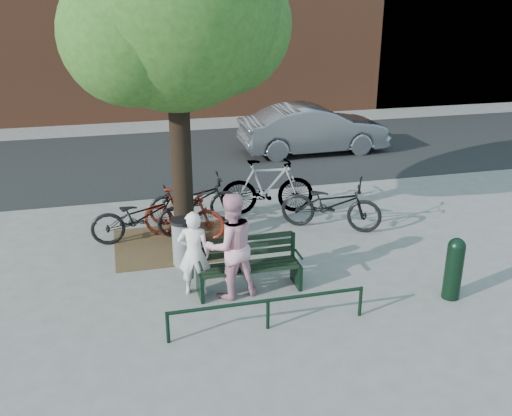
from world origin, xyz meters
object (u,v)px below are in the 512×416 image
object	(u,v)px
park_bench	(248,263)
parked_car	(313,129)
person_left	(194,253)
bollard	(454,266)
litter_bin	(183,242)
bicycle_c	(195,200)
person_right	(231,246)

from	to	relation	value
park_bench	parked_car	xyz separation A→B (m)	(4.01, 7.99, 0.27)
park_bench	person_left	bearing A→B (deg)	175.49
bollard	litter_bin	size ratio (longest dim) A/B	1.20
bollard	bicycle_c	world-z (taller)	bollard
person_left	parked_car	world-z (taller)	parked_car
bollard	parked_car	xyz separation A→B (m)	(0.81, 9.12, 0.18)
park_bench	person_right	distance (m)	0.55
litter_bin	parked_car	world-z (taller)	parked_car
person_left	person_right	bearing A→B (deg)	174.17
person_right	litter_bin	world-z (taller)	person_right
person_left	bollard	xyz separation A→B (m)	(4.10, -1.20, -0.16)
bicycle_c	person_right	bearing A→B (deg)	-176.64
person_left	litter_bin	xyz separation A→B (m)	(-0.05, 1.13, -0.29)
litter_bin	bicycle_c	world-z (taller)	bicycle_c
litter_bin	parked_car	size ratio (longest dim) A/B	0.20
park_bench	parked_car	distance (m)	8.94
park_bench	person_left	size ratio (longest dim) A/B	1.18
bollard	person_left	bearing A→B (deg)	163.67
person_right	bollard	world-z (taller)	person_right
bicycle_c	litter_bin	bearing A→B (deg)	166.90
bollard	litter_bin	distance (m)	4.76
bicycle_c	parked_car	world-z (taller)	parked_car
person_left	bicycle_c	xyz separation A→B (m)	(0.48, 3.13, -0.21)
park_bench	person_right	xyz separation A→B (m)	(-0.32, -0.14, 0.43)
bollard	park_bench	bearing A→B (deg)	160.55
person_left	bicycle_c	size ratio (longest dim) A/B	0.74
litter_bin	person_right	bearing A→B (deg)	-65.00
bicycle_c	person_left	bearing A→B (deg)	172.92
park_bench	bollard	world-z (taller)	bollard
parked_car	park_bench	bearing A→B (deg)	152.76
person_left	park_bench	bearing A→B (deg)	-170.33
bollard	parked_car	bearing A→B (deg)	84.93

